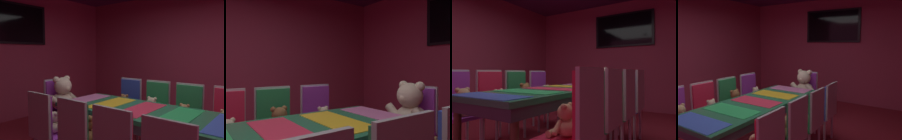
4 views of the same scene
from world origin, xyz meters
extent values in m
cube|color=#99334C|center=(0.00, 3.20, 1.40)|extent=(5.20, 0.12, 2.80)
cube|color=#26724C|center=(0.00, 0.00, 0.71)|extent=(0.90, 2.29, 0.05)
cube|color=#33333F|center=(0.00, 0.00, 0.64)|extent=(0.88, 2.24, 0.10)
cylinder|color=#4C3826|center=(0.38, 1.03, 0.34)|extent=(0.07, 0.07, 0.69)
cylinder|color=#4C3826|center=(-0.38, 1.03, 0.34)|extent=(0.07, 0.07, 0.69)
cylinder|color=#4C3826|center=(-0.38, -1.03, 0.34)|extent=(0.07, 0.07, 0.69)
cube|color=blue|center=(0.00, -0.97, 0.74)|extent=(0.77, 0.32, 0.01)
cube|color=green|center=(0.00, -0.49, 0.74)|extent=(0.77, 0.32, 0.01)
cube|color=#E52D4C|center=(0.00, 0.00, 0.74)|extent=(0.77, 0.32, 0.01)
cube|color=yellow|center=(0.00, 0.49, 0.74)|extent=(0.77, 0.32, 0.01)
cube|color=pink|center=(0.00, 0.97, 0.74)|extent=(0.77, 0.32, 0.01)
cube|color=purple|center=(-0.73, -0.77, 0.44)|extent=(0.40, 0.40, 0.04)
cube|color=purple|center=(-0.91, -0.77, 0.71)|extent=(0.05, 0.38, 0.50)
cube|color=#B2B2B7|center=(-0.94, -0.77, 0.71)|extent=(0.03, 0.41, 0.55)
cylinder|color=#B2B2B7|center=(-0.57, -0.61, 0.21)|extent=(0.04, 0.04, 0.42)
cylinder|color=#B2B2B7|center=(-0.89, -0.61, 0.21)|extent=(0.04, 0.04, 0.42)
ellipsoid|color=tan|center=(-0.73, -0.77, 0.55)|extent=(0.20, 0.20, 0.16)
sphere|color=tan|center=(-0.72, -0.77, 0.69)|extent=(0.16, 0.16, 0.16)
sphere|color=tan|center=(-0.66, -0.77, 0.68)|extent=(0.06, 0.06, 0.06)
sphere|color=tan|center=(-0.73, -0.71, 0.75)|extent=(0.06, 0.06, 0.06)
sphere|color=tan|center=(-0.73, -0.83, 0.75)|extent=(0.06, 0.06, 0.06)
cylinder|color=tan|center=(-0.69, -0.67, 0.56)|extent=(0.05, 0.14, 0.13)
cylinder|color=tan|center=(-0.69, -0.87, 0.56)|extent=(0.05, 0.14, 0.13)
cylinder|color=tan|center=(-0.61, -0.72, 0.49)|extent=(0.07, 0.15, 0.07)
cylinder|color=tan|center=(-0.61, -0.82, 0.49)|extent=(0.07, 0.15, 0.07)
cube|color=red|center=(-0.72, -0.26, 0.44)|extent=(0.40, 0.40, 0.04)
cube|color=red|center=(-0.90, -0.26, 0.71)|extent=(0.05, 0.38, 0.50)
cube|color=#B2B2B7|center=(-0.93, -0.26, 0.71)|extent=(0.03, 0.41, 0.55)
cylinder|color=#B2B2B7|center=(-0.56, -0.10, 0.21)|extent=(0.04, 0.04, 0.42)
cylinder|color=#B2B2B7|center=(-0.56, -0.42, 0.21)|extent=(0.04, 0.04, 0.42)
cylinder|color=#B2B2B7|center=(-0.88, -0.10, 0.21)|extent=(0.04, 0.04, 0.42)
cylinder|color=#B2B2B7|center=(-0.88, -0.42, 0.21)|extent=(0.04, 0.04, 0.42)
ellipsoid|color=beige|center=(-0.72, -0.26, 0.53)|extent=(0.17, 0.17, 0.13)
sphere|color=beige|center=(-0.71, -0.26, 0.65)|extent=(0.13, 0.13, 0.13)
sphere|color=#FDDCAD|center=(-0.66, -0.26, 0.64)|extent=(0.05, 0.05, 0.05)
sphere|color=beige|center=(-0.72, -0.21, 0.70)|extent=(0.05, 0.05, 0.05)
sphere|color=beige|center=(-0.72, -0.31, 0.70)|extent=(0.05, 0.05, 0.05)
cylinder|color=beige|center=(-0.69, -0.18, 0.55)|extent=(0.05, 0.12, 0.11)
cylinder|color=beige|center=(-0.69, -0.34, 0.55)|extent=(0.05, 0.12, 0.11)
cylinder|color=beige|center=(-0.62, -0.21, 0.49)|extent=(0.06, 0.12, 0.06)
cylinder|color=beige|center=(-0.62, -0.30, 0.49)|extent=(0.06, 0.12, 0.06)
cube|color=#268C4C|center=(-0.73, 0.24, 0.44)|extent=(0.40, 0.40, 0.04)
cube|color=#268C4C|center=(-0.91, 0.24, 0.71)|extent=(0.05, 0.38, 0.50)
cube|color=#B2B2B7|center=(-0.93, 0.24, 0.71)|extent=(0.03, 0.41, 0.55)
cylinder|color=#B2B2B7|center=(-0.57, 0.40, 0.21)|extent=(0.04, 0.04, 0.42)
cylinder|color=#B2B2B7|center=(-0.57, 0.08, 0.21)|extent=(0.04, 0.04, 0.42)
cylinder|color=#B2B2B7|center=(-0.89, 0.40, 0.21)|extent=(0.04, 0.04, 0.42)
cylinder|color=#B2B2B7|center=(-0.89, 0.08, 0.21)|extent=(0.04, 0.04, 0.42)
ellipsoid|color=brown|center=(-0.73, 0.24, 0.55)|extent=(0.20, 0.20, 0.16)
sphere|color=brown|center=(-0.71, 0.24, 0.70)|extent=(0.16, 0.16, 0.16)
sphere|color=#99663C|center=(-0.65, 0.24, 0.68)|extent=(0.06, 0.06, 0.06)
sphere|color=brown|center=(-0.73, 0.31, 0.76)|extent=(0.06, 0.06, 0.06)
sphere|color=brown|center=(-0.73, 0.18, 0.76)|extent=(0.06, 0.06, 0.06)
cylinder|color=brown|center=(-0.68, 0.35, 0.57)|extent=(0.06, 0.14, 0.14)
cylinder|color=brown|center=(-0.68, 0.14, 0.57)|extent=(0.06, 0.14, 0.14)
cylinder|color=brown|center=(-0.59, 0.30, 0.49)|extent=(0.07, 0.15, 0.07)
cylinder|color=brown|center=(-0.59, 0.19, 0.49)|extent=(0.07, 0.15, 0.07)
cube|color=purple|center=(-0.73, 0.80, 0.44)|extent=(0.40, 0.40, 0.04)
cube|color=purple|center=(-0.91, 0.80, 0.71)|extent=(0.05, 0.38, 0.50)
cube|color=#B2B2B7|center=(-0.93, 0.80, 0.71)|extent=(0.03, 0.41, 0.55)
cylinder|color=#B2B2B7|center=(-0.57, 0.96, 0.21)|extent=(0.04, 0.04, 0.42)
cylinder|color=#B2B2B7|center=(-0.57, 0.64, 0.21)|extent=(0.04, 0.04, 0.42)
cylinder|color=#B2B2B7|center=(-0.89, 0.96, 0.21)|extent=(0.04, 0.04, 0.42)
cylinder|color=#B2B2B7|center=(-0.89, 0.64, 0.21)|extent=(0.04, 0.04, 0.42)
ellipsoid|color=beige|center=(-0.73, 0.80, 0.53)|extent=(0.17, 0.17, 0.13)
sphere|color=beige|center=(-0.71, 0.80, 0.65)|extent=(0.13, 0.13, 0.13)
sphere|color=#FDDCAD|center=(-0.67, 0.80, 0.64)|extent=(0.05, 0.05, 0.05)
sphere|color=beige|center=(-0.73, 0.85, 0.70)|extent=(0.05, 0.05, 0.05)
sphere|color=beige|center=(-0.73, 0.75, 0.70)|extent=(0.05, 0.05, 0.05)
cylinder|color=beige|center=(-0.69, 0.89, 0.55)|extent=(0.05, 0.12, 0.11)
cylinder|color=beige|center=(-0.69, 0.72, 0.55)|extent=(0.05, 0.12, 0.11)
cylinder|color=beige|center=(-0.62, 0.85, 0.49)|extent=(0.06, 0.13, 0.06)
cylinder|color=beige|center=(-0.62, 0.76, 0.49)|extent=(0.06, 0.13, 0.06)
cube|color=red|center=(0.72, -0.81, 0.44)|extent=(0.40, 0.40, 0.04)
cube|color=red|center=(0.90, -0.81, 0.71)|extent=(0.05, 0.38, 0.50)
cube|color=#B2B2B7|center=(0.92, -0.81, 0.71)|extent=(0.03, 0.41, 0.55)
ellipsoid|color=tan|center=(0.72, -0.81, 0.53)|extent=(0.16, 0.16, 0.13)
sphere|color=tan|center=(0.70, -0.81, 0.65)|extent=(0.13, 0.13, 0.13)
sphere|color=tan|center=(0.66, -0.81, 0.64)|extent=(0.05, 0.05, 0.05)
sphere|color=tan|center=(0.72, -0.86, 0.69)|extent=(0.05, 0.05, 0.05)
sphere|color=tan|center=(0.72, -0.76, 0.69)|extent=(0.05, 0.05, 0.05)
cylinder|color=tan|center=(0.68, -0.89, 0.54)|extent=(0.04, 0.11, 0.11)
cylinder|color=tan|center=(0.68, -0.73, 0.54)|extent=(0.04, 0.11, 0.11)
cylinder|color=tan|center=(0.61, -0.85, 0.49)|extent=(0.05, 0.12, 0.05)
cylinder|color=tan|center=(0.61, -0.77, 0.49)|extent=(0.05, 0.12, 0.05)
cube|color=#268C4C|center=(0.70, -0.28, 0.44)|extent=(0.40, 0.40, 0.04)
cube|color=#268C4C|center=(0.88, -0.28, 0.71)|extent=(0.05, 0.38, 0.50)
cube|color=#B2B2B7|center=(0.91, -0.28, 0.71)|extent=(0.03, 0.41, 0.55)
cylinder|color=#B2B2B7|center=(0.54, -0.12, 0.21)|extent=(0.04, 0.04, 0.42)
ellipsoid|color=#9E7247|center=(0.70, -0.28, 0.53)|extent=(0.16, 0.16, 0.13)
sphere|color=#9E7247|center=(0.69, -0.28, 0.65)|extent=(0.13, 0.13, 0.13)
sphere|color=tan|center=(0.64, -0.28, 0.64)|extent=(0.05, 0.05, 0.05)
sphere|color=#9E7247|center=(0.70, -0.33, 0.70)|extent=(0.05, 0.05, 0.05)
sphere|color=#9E7247|center=(0.70, -0.23, 0.70)|extent=(0.05, 0.05, 0.05)
cylinder|color=#9E7247|center=(0.67, -0.36, 0.54)|extent=(0.05, 0.12, 0.11)
cylinder|color=#9E7247|center=(0.67, -0.20, 0.54)|extent=(0.05, 0.12, 0.11)
cylinder|color=#9E7247|center=(0.60, -0.32, 0.49)|extent=(0.06, 0.12, 0.06)
cylinder|color=#9E7247|center=(0.60, -0.23, 0.49)|extent=(0.06, 0.12, 0.06)
cube|color=#268C4C|center=(0.71, 0.24, 0.44)|extent=(0.40, 0.40, 0.04)
cube|color=#268C4C|center=(0.89, 0.24, 0.71)|extent=(0.05, 0.38, 0.50)
cube|color=#B2B2B7|center=(0.91, 0.24, 0.71)|extent=(0.03, 0.41, 0.55)
cylinder|color=#B2B2B7|center=(0.87, 0.40, 0.21)|extent=(0.04, 0.04, 0.42)
cylinder|color=#B2B2B7|center=(0.55, 0.40, 0.21)|extent=(0.04, 0.04, 0.42)
cylinder|color=#B2B2B7|center=(0.55, 0.08, 0.21)|extent=(0.04, 0.04, 0.42)
ellipsoid|color=beige|center=(0.71, 0.24, 0.54)|extent=(0.18, 0.18, 0.15)
sphere|color=beige|center=(0.69, 0.24, 0.67)|extent=(0.15, 0.15, 0.15)
sphere|color=#FDDCAD|center=(0.64, 0.24, 0.66)|extent=(0.05, 0.05, 0.05)
sphere|color=beige|center=(0.71, 0.19, 0.73)|extent=(0.05, 0.05, 0.05)
sphere|color=beige|center=(0.71, 0.30, 0.73)|extent=(0.05, 0.05, 0.05)
cylinder|color=beige|center=(0.67, 0.15, 0.55)|extent=(0.05, 0.13, 0.12)
cylinder|color=beige|center=(0.67, 0.33, 0.55)|extent=(0.05, 0.13, 0.12)
cylinder|color=beige|center=(0.59, 0.19, 0.49)|extent=(0.06, 0.14, 0.06)
cylinder|color=beige|center=(0.59, 0.29, 0.49)|extent=(0.06, 0.14, 0.06)
cube|color=#2D47B2|center=(0.71, 0.77, 0.44)|extent=(0.40, 0.40, 0.04)
cube|color=#2D47B2|center=(0.89, 0.77, 0.71)|extent=(0.05, 0.38, 0.50)
cube|color=#B2B2B7|center=(0.91, 0.77, 0.71)|extent=(0.03, 0.41, 0.55)
cylinder|color=#B2B2B7|center=(0.87, 0.93, 0.21)|extent=(0.04, 0.04, 0.42)
cylinder|color=#B2B2B7|center=(0.87, 0.61, 0.21)|extent=(0.04, 0.04, 0.42)
cylinder|color=#B2B2B7|center=(0.55, 0.93, 0.21)|extent=(0.04, 0.04, 0.42)
cylinder|color=#B2B2B7|center=(0.55, 0.61, 0.21)|extent=(0.04, 0.04, 0.42)
ellipsoid|color=brown|center=(0.71, 0.77, 0.53)|extent=(0.17, 0.17, 0.14)
sphere|color=brown|center=(0.70, 0.77, 0.66)|extent=(0.14, 0.14, 0.14)
sphere|color=#99663C|center=(0.65, 0.77, 0.65)|extent=(0.05, 0.05, 0.05)
sphere|color=brown|center=(0.71, 0.72, 0.71)|extent=(0.05, 0.05, 0.05)
sphere|color=brown|center=(0.71, 0.82, 0.71)|extent=(0.05, 0.05, 0.05)
cylinder|color=brown|center=(0.68, 0.68, 0.55)|extent=(0.05, 0.12, 0.11)
cylinder|color=brown|center=(0.68, 0.85, 0.55)|extent=(0.05, 0.12, 0.11)
cylinder|color=brown|center=(0.60, 0.72, 0.49)|extent=(0.06, 0.13, 0.06)
cylinder|color=brown|center=(0.60, 0.81, 0.49)|extent=(0.06, 0.13, 0.06)
cube|color=purple|center=(0.00, 1.56, 0.44)|extent=(0.40, 0.40, 0.04)
cube|color=purple|center=(0.00, 1.74, 0.71)|extent=(0.38, 0.05, 0.50)
cube|color=#B2B2B7|center=(0.00, 1.77, 0.71)|extent=(0.41, 0.03, 0.55)
cylinder|color=#B2B2B7|center=(0.16, 1.72, 0.21)|extent=(0.04, 0.04, 0.42)
cylinder|color=#B2B2B7|center=(0.16, 1.40, 0.21)|extent=(0.04, 0.04, 0.42)
cylinder|color=#B2B2B7|center=(-0.16, 1.72, 0.21)|extent=(0.04, 0.04, 0.42)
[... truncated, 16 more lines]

